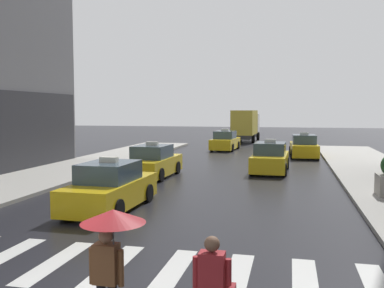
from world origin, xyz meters
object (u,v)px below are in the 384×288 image
at_px(taxi_fourth, 304,147).
at_px(taxi_third, 270,159).
at_px(taxi_second, 153,163).
at_px(pedestrian_with_umbrella, 111,238).
at_px(taxi_fifth, 225,141).
at_px(box_truck, 246,124).
at_px(pedestrian_with_handbag, 213,287).
at_px(taxi_lead, 110,188).

bearing_deg(taxi_fourth, taxi_third, -104.18).
height_order(taxi_second, taxi_third, same).
distance_m(taxi_fourth, pedestrian_with_umbrella, 26.11).
height_order(taxi_second, taxi_fourth, same).
bearing_deg(taxi_fifth, taxi_second, -95.11).
relative_size(box_truck, pedestrian_with_handbag, 4.61).
xyz_separation_m(taxi_third, taxi_fifth, (-4.32, 12.16, 0.00)).
bearing_deg(pedestrian_with_handbag, taxi_lead, 122.69).
relative_size(taxi_fourth, pedestrian_with_umbrella, 2.37).
distance_m(taxi_lead, taxi_fifth, 22.35).
bearing_deg(pedestrian_with_umbrella, pedestrian_with_handbag, -0.95).
relative_size(taxi_third, pedestrian_with_handbag, 2.78).
bearing_deg(pedestrian_with_handbag, taxi_fourth, 85.65).
bearing_deg(taxi_lead, taxi_third, 64.25).
bearing_deg(box_truck, taxi_fifth, -94.18).
bearing_deg(box_truck, taxi_third, -80.71).
relative_size(taxi_lead, taxi_second, 1.00).
height_order(box_truck, pedestrian_with_handbag, box_truck).
height_order(taxi_third, pedestrian_with_umbrella, pedestrian_with_umbrella).
bearing_deg(taxi_third, box_truck, 99.29).
bearing_deg(box_truck, pedestrian_with_umbrella, -86.96).
height_order(taxi_second, taxi_fifth, same).
bearing_deg(pedestrian_with_handbag, pedestrian_with_umbrella, 179.05).
height_order(taxi_fourth, pedestrian_with_handbag, taxi_fourth).
xyz_separation_m(taxi_second, taxi_fifth, (1.37, 15.35, 0.00)).
xyz_separation_m(taxi_fifth, pedestrian_with_umbrella, (2.84, -30.05, 0.79)).
relative_size(taxi_fourth, pedestrian_with_handbag, 2.79).
bearing_deg(taxi_second, pedestrian_with_handbag, -68.70).
relative_size(taxi_lead, taxi_third, 1.00).
bearing_deg(taxi_second, pedestrian_with_umbrella, -74.02).
relative_size(taxi_second, taxi_fourth, 1.00).
relative_size(taxi_third, taxi_fifth, 0.99).
distance_m(taxi_second, pedestrian_with_umbrella, 15.31).
height_order(taxi_second, box_truck, box_truck).
bearing_deg(taxi_lead, taxi_fourth, 69.12).
distance_m(taxi_fifth, pedestrian_with_handbag, 30.39).
bearing_deg(taxi_third, pedestrian_with_umbrella, -94.75).
xyz_separation_m(taxi_third, taxi_fourth, (2.01, 7.97, 0.00)).
distance_m(taxi_lead, taxi_fourth, 19.44).
distance_m(taxi_third, pedestrian_with_umbrella, 17.97).
height_order(taxi_fifth, pedestrian_with_handbag, taxi_fifth).
xyz_separation_m(pedestrian_with_umbrella, pedestrian_with_handbag, (1.53, -0.03, -0.58)).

